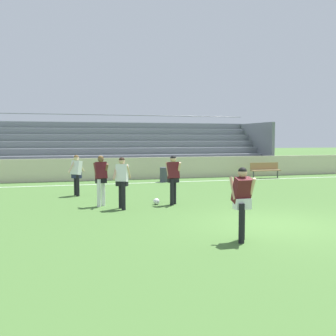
# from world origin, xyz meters

# --- Properties ---
(ground_plane) EXTENTS (160.00, 160.00, 0.00)m
(ground_plane) POSITION_xyz_m (0.00, 0.00, 0.00)
(ground_plane) COLOR #477033
(field_line_sideline) EXTENTS (44.00, 0.12, 0.01)m
(field_line_sideline) POSITION_xyz_m (0.00, 11.03, 0.00)
(field_line_sideline) COLOR white
(field_line_sideline) RESTS_ON ground
(sideline_wall) EXTENTS (48.00, 0.16, 1.22)m
(sideline_wall) POSITION_xyz_m (0.00, 13.00, 0.61)
(sideline_wall) COLOR beige
(sideline_wall) RESTS_ON ground
(bleacher_stand) EXTENTS (18.88, 4.97, 3.93)m
(bleacher_stand) POSITION_xyz_m (-1.31, 16.05, 1.75)
(bleacher_stand) COLOR #9EA3AD
(bleacher_stand) RESTS_ON ground
(bench_far_left) EXTENTS (1.80, 0.40, 0.90)m
(bench_far_left) POSITION_xyz_m (6.27, 11.57, 0.55)
(bench_far_left) COLOR #99754C
(bench_far_left) RESTS_ON ground
(trash_bin) EXTENTS (0.53, 0.53, 0.77)m
(trash_bin) POSITION_xyz_m (0.14, 11.23, 0.38)
(trash_bin) COLOR #3D424C
(trash_bin) RESTS_ON ground
(player_white_on_ball) EXTENTS (0.67, 0.49, 1.69)m
(player_white_on_ball) POSITION_xyz_m (-3.51, 3.53, 1.01)
(player_white_on_ball) COLOR black
(player_white_on_ball) RESTS_ON ground
(player_dark_challenging) EXTENTS (0.44, 0.49, 1.70)m
(player_dark_challenging) POSITION_xyz_m (-1.65, 3.93, 1.02)
(player_dark_challenging) COLOR black
(player_dark_challenging) RESTS_ON ground
(player_white_wide_right) EXTENTS (0.69, 0.49, 1.63)m
(player_white_wide_right) POSITION_xyz_m (-4.70, 7.12, 0.97)
(player_white_wide_right) COLOR black
(player_white_wide_right) RESTS_ON ground
(player_dark_deep_cover) EXTENTS (0.46, 0.60, 1.72)m
(player_dark_deep_cover) POSITION_xyz_m (-4.08, 4.31, 1.03)
(player_dark_deep_cover) COLOR white
(player_dark_deep_cover) RESTS_ON ground
(player_dark_pressing_high) EXTENTS (0.44, 0.50, 1.65)m
(player_dark_pressing_high) POSITION_xyz_m (-1.69, -1.35, 0.98)
(player_dark_pressing_high) COLOR black
(player_dark_pressing_high) RESTS_ON ground
(soccer_ball) EXTENTS (0.22, 0.22, 0.22)m
(soccer_ball) POSITION_xyz_m (-2.20, 4.11, 0.11)
(soccer_ball) COLOR white
(soccer_ball) RESTS_ON ground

